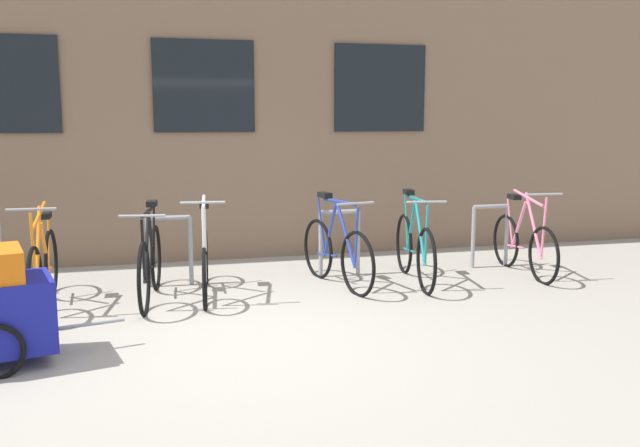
# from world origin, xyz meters

# --- Properties ---
(ground_plane) EXTENTS (42.00, 42.00, 0.00)m
(ground_plane) POSITION_xyz_m (0.00, 0.00, 0.00)
(ground_plane) COLOR #9E998E
(storefront_building) EXTENTS (28.00, 5.84, 6.71)m
(storefront_building) POSITION_xyz_m (0.00, 6.10, 3.35)
(storefront_building) COLOR #7A604C
(storefront_building) RESTS_ON ground
(bike_rack) EXTENTS (6.52, 0.05, 0.81)m
(bike_rack) POSITION_xyz_m (0.46, 1.90, 0.48)
(bike_rack) COLOR gray
(bike_rack) RESTS_ON ground
(bicycle_teal) EXTENTS (0.44, 1.77, 1.07)m
(bicycle_teal) POSITION_xyz_m (2.21, 1.38, 0.40)
(bicycle_teal) COLOR black
(bicycle_teal) RESTS_ON ground
(bicycle_black) EXTENTS (0.44, 1.74, 1.03)m
(bicycle_black) POSITION_xyz_m (-0.76, 1.32, 0.39)
(bicycle_black) COLOR black
(bicycle_black) RESTS_ON ground
(bicycle_blue) EXTENTS (0.50, 1.65, 1.06)m
(bicycle_blue) POSITION_xyz_m (1.29, 1.44, 0.39)
(bicycle_blue) COLOR black
(bicycle_blue) RESTS_ON ground
(bicycle_white) EXTENTS (0.44, 1.70, 1.10)m
(bicycle_white) POSITION_xyz_m (-0.19, 1.40, 0.37)
(bicycle_white) COLOR black
(bicycle_white) RESTS_ON ground
(bicycle_pink) EXTENTS (0.44, 1.66, 1.06)m
(bicycle_pink) POSITION_xyz_m (3.66, 1.43, 0.38)
(bicycle_pink) COLOR black
(bicycle_pink) RESTS_ON ground
(bicycle_orange) EXTENTS (0.44, 1.74, 1.09)m
(bicycle_orange) POSITION_xyz_m (-1.80, 1.33, 0.39)
(bicycle_orange) COLOR black
(bicycle_orange) RESTS_ON ground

